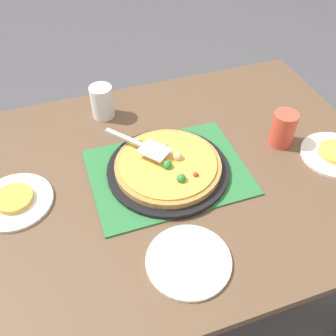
% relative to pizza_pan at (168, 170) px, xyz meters
% --- Properties ---
extents(ground_plane, '(8.00, 8.00, 0.00)m').
position_rel_pizza_pan_xyz_m(ground_plane, '(0.00, 0.00, -0.76)').
color(ground_plane, '#4C4C51').
extents(dining_table, '(1.40, 1.00, 0.75)m').
position_rel_pizza_pan_xyz_m(dining_table, '(0.00, 0.00, -0.12)').
color(dining_table, brown).
rests_on(dining_table, ground_plane).
extents(placemat, '(0.48, 0.36, 0.01)m').
position_rel_pizza_pan_xyz_m(placemat, '(0.00, 0.00, -0.01)').
color(placemat, '#2D753D').
rests_on(placemat, dining_table).
extents(pizza_pan, '(0.38, 0.38, 0.01)m').
position_rel_pizza_pan_xyz_m(pizza_pan, '(0.00, 0.00, 0.00)').
color(pizza_pan, black).
rests_on(pizza_pan, placemat).
extents(pizza, '(0.33, 0.33, 0.05)m').
position_rel_pizza_pan_xyz_m(pizza, '(0.00, 0.00, 0.02)').
color(pizza, '#B78442').
rests_on(pizza, pizza_pan).
extents(plate_near_left, '(0.22, 0.22, 0.01)m').
position_rel_pizza_pan_xyz_m(plate_near_left, '(0.54, -0.11, -0.01)').
color(plate_near_left, white).
rests_on(plate_near_left, dining_table).
extents(plate_far_right, '(0.22, 0.22, 0.01)m').
position_rel_pizza_pan_xyz_m(plate_far_right, '(-0.46, 0.03, -0.01)').
color(plate_far_right, white).
rests_on(plate_far_right, dining_table).
extents(plate_side, '(0.22, 0.22, 0.01)m').
position_rel_pizza_pan_xyz_m(plate_side, '(-0.05, -0.32, -0.01)').
color(plate_side, white).
rests_on(plate_side, dining_table).
extents(served_slice_left, '(0.11, 0.11, 0.02)m').
position_rel_pizza_pan_xyz_m(served_slice_left, '(0.54, -0.11, 0.01)').
color(served_slice_left, '#EAB747').
rests_on(served_slice_left, plate_near_left).
extents(served_slice_right, '(0.11, 0.11, 0.02)m').
position_rel_pizza_pan_xyz_m(served_slice_right, '(-0.46, 0.03, 0.01)').
color(served_slice_right, gold).
rests_on(served_slice_right, plate_far_right).
extents(cup_near, '(0.08, 0.08, 0.12)m').
position_rel_pizza_pan_xyz_m(cup_near, '(0.40, 0.01, 0.05)').
color(cup_near, '#E04C38').
rests_on(cup_near, dining_table).
extents(cup_far, '(0.08, 0.08, 0.12)m').
position_rel_pizza_pan_xyz_m(cup_far, '(-0.13, 0.35, 0.05)').
color(cup_far, white).
rests_on(cup_far, dining_table).
extents(pizza_server, '(0.18, 0.21, 0.01)m').
position_rel_pizza_pan_xyz_m(pizza_server, '(-0.06, 0.08, 0.06)').
color(pizza_server, silver).
rests_on(pizza_server, pizza).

